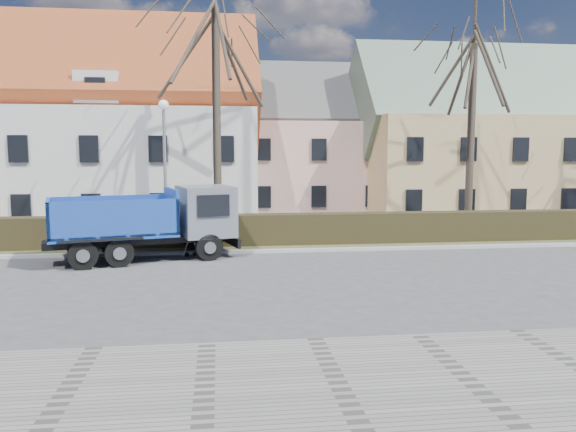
{
  "coord_description": "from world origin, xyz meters",
  "views": [
    {
      "loc": [
        -1.94,
        -17.17,
        3.93
      ],
      "look_at": [
        0.57,
        3.2,
        1.6
      ],
      "focal_mm": 35.0,
      "sensor_mm": 36.0,
      "label": 1
    }
  ],
  "objects": [
    {
      "name": "building_white",
      "position": [
        -13.0,
        16.0,
        4.75
      ],
      "size": [
        26.8,
        10.8,
        9.5
      ],
      "primitive_type": null,
      "color": "silver",
      "rests_on": "ground"
    },
    {
      "name": "cart_frame",
      "position": [
        -3.23,
        4.09,
        0.32
      ],
      "size": [
        0.77,
        0.56,
        0.63
      ],
      "primitive_type": null,
      "rotation": [
        0.0,
        0.0,
        0.26
      ],
      "color": "silver",
      "rests_on": "ground"
    },
    {
      "name": "ground",
      "position": [
        0.0,
        0.0,
        0.0
      ],
      "size": [
        120.0,
        120.0,
        0.0
      ],
      "primitive_type": "plane",
      "color": "#48484B"
    },
    {
      "name": "grass_strip",
      "position": [
        0.0,
        6.2,
        0.05
      ],
      "size": [
        80.0,
        3.0,
        0.1
      ],
      "primitive_type": "cube",
      "color": "#474D2B",
      "rests_on": "ground"
    },
    {
      "name": "curb_far",
      "position": [
        0.0,
        4.6,
        0.06
      ],
      "size": [
        80.0,
        0.3,
        0.12
      ],
      "primitive_type": "cube",
      "color": "#B0AFAD",
      "rests_on": "ground"
    },
    {
      "name": "dump_truck",
      "position": [
        -4.89,
        3.63,
        1.38
      ],
      "size": [
        7.33,
        4.27,
        2.76
      ],
      "primitive_type": null,
      "rotation": [
        0.0,
        0.0,
        0.26
      ],
      "color": "#163B99",
      "rests_on": "ground"
    },
    {
      "name": "tree_1",
      "position": [
        -2.0,
        8.5,
        6.33
      ],
      "size": [
        9.2,
        9.2,
        12.65
      ],
      "primitive_type": null,
      "color": "#372F26",
      "rests_on": "ground"
    },
    {
      "name": "sidewalk_near",
      "position": [
        0.0,
        -8.5,
        0.04
      ],
      "size": [
        80.0,
        5.0,
        0.08
      ],
      "primitive_type": "cube",
      "color": "gray",
      "rests_on": "ground"
    },
    {
      "name": "parked_car_a",
      "position": [
        -4.21,
        10.6,
        0.67
      ],
      "size": [
        4.11,
        2.12,
        1.34
      ],
      "primitive_type": "imported",
      "rotation": [
        0.0,
        0.0,
        1.71
      ],
      "color": "black",
      "rests_on": "ground"
    },
    {
      "name": "hedge",
      "position": [
        0.0,
        6.0,
        0.65
      ],
      "size": [
        60.0,
        0.9,
        1.3
      ],
      "primitive_type": "cube",
      "color": "black",
      "rests_on": "ground"
    },
    {
      "name": "tree_2",
      "position": [
        10.0,
        8.5,
        5.5
      ],
      "size": [
        8.0,
        8.0,
        11.0
      ],
      "primitive_type": null,
      "color": "#372F26",
      "rests_on": "ground"
    },
    {
      "name": "streetlight",
      "position": [
        -4.19,
        7.0,
        3.1
      ],
      "size": [
        0.48,
        0.48,
        6.19
      ],
      "primitive_type": null,
      "color": "#9B9D9E",
      "rests_on": "ground"
    },
    {
      "name": "building_yellow",
      "position": [
        16.0,
        17.0,
        4.25
      ],
      "size": [
        18.8,
        10.8,
        8.5
      ],
      "primitive_type": null,
      "color": "tan",
      "rests_on": "ground"
    },
    {
      "name": "building_pink",
      "position": [
        4.0,
        20.0,
        4.0
      ],
      "size": [
        10.8,
        8.8,
        8.0
      ],
      "primitive_type": null,
      "color": "#DCAA9C",
      "rests_on": "ground"
    }
  ]
}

